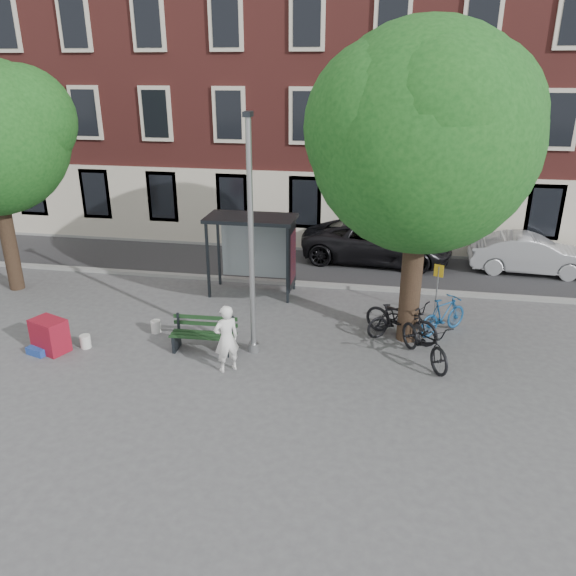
% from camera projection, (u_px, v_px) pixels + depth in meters
% --- Properties ---
extents(ground, '(90.00, 90.00, 0.00)m').
position_uv_depth(ground, '(254.00, 351.00, 14.91)').
color(ground, '#4C4C4F').
rests_on(ground, ground).
extents(road, '(40.00, 4.00, 0.01)m').
position_uv_depth(road, '(297.00, 265.00, 21.31)').
color(road, '#28282B').
rests_on(road, ground).
extents(curb_near, '(40.00, 0.25, 0.12)m').
position_uv_depth(curb_near, '(287.00, 283.00, 19.46)').
color(curb_near, gray).
rests_on(curb_near, ground).
extents(curb_far, '(40.00, 0.25, 0.12)m').
position_uv_depth(curb_far, '(305.00, 248.00, 23.12)').
color(curb_far, gray).
rests_on(curb_far, ground).
extents(building_row, '(30.00, 8.00, 14.00)m').
position_uv_depth(building_row, '(320.00, 67.00, 24.22)').
color(building_row, brown).
rests_on(building_row, ground).
extents(lamppost, '(0.28, 0.35, 6.11)m').
position_uv_depth(lamppost, '(251.00, 252.00, 13.88)').
color(lamppost, '#9EA0A3').
rests_on(lamppost, ground).
extents(tree_right, '(5.76, 5.60, 8.20)m').
position_uv_depth(tree_right, '(425.00, 131.00, 13.44)').
color(tree_right, black).
rests_on(tree_right, ground).
extents(bus_shelter, '(2.85, 1.45, 2.62)m').
position_uv_depth(bus_shelter, '(264.00, 237.00, 18.05)').
color(bus_shelter, '#1E2328').
rests_on(bus_shelter, ground).
extents(painter, '(0.76, 0.72, 1.75)m').
position_uv_depth(painter, '(226.00, 339.00, 13.67)').
color(painter, white).
rests_on(painter, ground).
extents(bench, '(1.76, 0.64, 0.90)m').
position_uv_depth(bench, '(204.00, 336.00, 14.83)').
color(bench, '#1E2328').
rests_on(bench, ground).
extents(bike_a, '(2.30, 1.75, 1.16)m').
position_uv_depth(bike_a, '(401.00, 319.00, 15.42)').
color(bike_a, black).
rests_on(bike_a, ground).
extents(bike_b, '(1.64, 1.63, 1.08)m').
position_uv_depth(bike_b, '(443.00, 315.00, 15.75)').
color(bike_b, navy).
rests_on(bike_b, ground).
extents(bike_c, '(1.70, 2.31, 1.16)m').
position_uv_depth(bike_c, '(425.00, 341.00, 14.21)').
color(bike_c, black).
rests_on(bike_c, ground).
extents(bike_d, '(1.64, 1.26, 0.99)m').
position_uv_depth(bike_d, '(393.00, 319.00, 15.62)').
color(bike_d, black).
rests_on(bike_d, ground).
extents(car_dark, '(5.81, 2.97, 1.57)m').
position_uv_depth(car_dark, '(377.00, 241.00, 21.54)').
color(car_dark, black).
rests_on(car_dark, ground).
extents(car_silver, '(4.31, 1.69, 1.40)m').
position_uv_depth(car_silver, '(530.00, 254.00, 20.36)').
color(car_silver, '#A0A2A8').
rests_on(car_silver, ground).
extents(red_stand, '(1.06, 0.89, 0.90)m').
position_uv_depth(red_stand, '(50.00, 335.00, 14.78)').
color(red_stand, maroon).
rests_on(red_stand, ground).
extents(blue_crate, '(0.64, 0.54, 0.20)m').
position_uv_depth(blue_crate, '(39.00, 350.00, 14.76)').
color(blue_crate, '#214198').
rests_on(blue_crate, ground).
extents(bucket_a, '(0.35, 0.35, 0.36)m').
position_uv_depth(bucket_a, '(59.00, 341.00, 15.05)').
color(bucket_a, silver).
rests_on(bucket_a, ground).
extents(bucket_b, '(0.32, 0.32, 0.36)m').
position_uv_depth(bucket_b, '(85.00, 341.00, 15.04)').
color(bucket_b, silver).
rests_on(bucket_b, ground).
extents(bucket_c, '(0.29, 0.29, 0.36)m').
position_uv_depth(bucket_c, '(156.00, 327.00, 15.90)').
color(bucket_c, silver).
rests_on(bucket_c, ground).
extents(notice_sign, '(0.27, 0.13, 1.65)m').
position_uv_depth(notice_sign, '(438.00, 281.00, 16.58)').
color(notice_sign, '#9EA0A3').
rests_on(notice_sign, ground).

